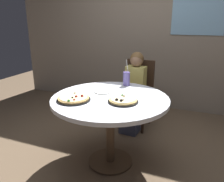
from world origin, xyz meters
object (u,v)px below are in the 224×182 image
object	(u,v)px
chair_wooden	(138,90)
pizza_veggie	(123,100)
dining_table	(110,107)
soda_cup	(126,79)
plate_small	(103,92)
diner_child	(134,96)
pizza_cheese	(74,99)

from	to	relation	value
chair_wooden	pizza_veggie	size ratio (longest dim) A/B	3.31
dining_table	chair_wooden	distance (m)	1.04
soda_cup	plate_small	bearing A→B (deg)	-113.73
pizza_veggie	dining_table	bearing A→B (deg)	152.91
diner_child	pizza_cheese	distance (m)	1.14
chair_wooden	diner_child	xyz separation A→B (m)	(-0.01, -0.18, -0.05)
dining_table	soda_cup	world-z (taller)	soda_cup
soda_cup	pizza_veggie	bearing A→B (deg)	-74.65
pizza_cheese	plate_small	world-z (taller)	pizza_cheese
pizza_veggie	plate_small	distance (m)	0.36
dining_table	soda_cup	xyz separation A→B (m)	(0.02, 0.46, 0.18)
dining_table	plate_small	distance (m)	0.21
chair_wooden	pizza_cheese	world-z (taller)	chair_wooden
pizza_cheese	pizza_veggie	bearing A→B (deg)	16.10
dining_table	pizza_veggie	size ratio (longest dim) A/B	4.09
diner_child	dining_table	bearing A→B (deg)	-89.71
diner_child	chair_wooden	bearing A→B (deg)	86.98
dining_table	pizza_cheese	distance (m)	0.38
diner_child	pizza_veggie	bearing A→B (deg)	-79.68
pizza_veggie	chair_wooden	bearing A→B (deg)	98.18
pizza_veggie	plate_small	world-z (taller)	pizza_veggie
chair_wooden	pizza_veggie	world-z (taller)	chair_wooden
plate_small	chair_wooden	bearing A→B (deg)	81.21
diner_child	plate_small	distance (m)	0.79
plate_small	dining_table	bearing A→B (deg)	-41.15
dining_table	diner_child	distance (m)	0.87
dining_table	diner_child	world-z (taller)	diner_child
pizza_veggie	soda_cup	xyz separation A→B (m)	(-0.15, 0.55, 0.06)
pizza_cheese	soda_cup	distance (m)	0.75
pizza_veggie	soda_cup	world-z (taller)	soda_cup
dining_table	diner_child	xyz separation A→B (m)	(-0.00, 0.85, -0.16)
plate_small	pizza_cheese	bearing A→B (deg)	-114.60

